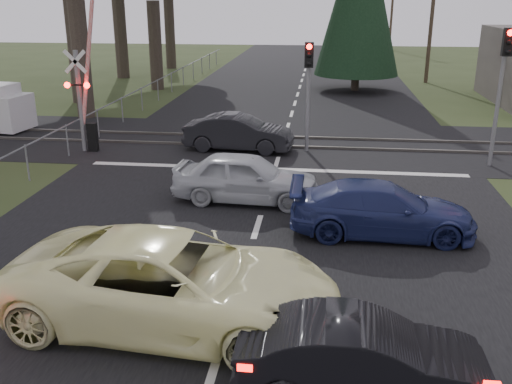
# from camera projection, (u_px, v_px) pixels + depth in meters

# --- Properties ---
(ground) EXTENTS (120.00, 120.00, 0.00)m
(ground) POSITION_uv_depth(u_px,v_px,m) (241.00, 281.00, 11.99)
(ground) COLOR #2D3919
(ground) RESTS_ON ground
(road) EXTENTS (14.00, 100.00, 0.01)m
(road) POSITION_uv_depth(u_px,v_px,m) (279.00, 156.00, 21.37)
(road) COLOR black
(road) RESTS_ON ground
(rail_corridor) EXTENTS (120.00, 8.00, 0.01)m
(rail_corridor) POSITION_uv_depth(u_px,v_px,m) (283.00, 143.00, 23.25)
(rail_corridor) COLOR black
(rail_corridor) RESTS_ON ground
(stop_line) EXTENTS (13.00, 0.35, 0.00)m
(stop_line) POSITION_uv_depth(u_px,v_px,m) (275.00, 169.00, 19.68)
(stop_line) COLOR silver
(stop_line) RESTS_ON ground
(rail_near) EXTENTS (120.00, 0.12, 0.10)m
(rail_near) POSITION_uv_depth(u_px,v_px,m) (281.00, 146.00, 22.48)
(rail_near) COLOR #59544C
(rail_near) RESTS_ON ground
(rail_far) EXTENTS (120.00, 0.12, 0.10)m
(rail_far) POSITION_uv_depth(u_px,v_px,m) (284.00, 137.00, 23.99)
(rail_far) COLOR #59544C
(rail_far) RESTS_ON ground
(crossing_signal) EXTENTS (1.62, 0.38, 6.96)m
(crossing_signal) POSITION_uv_depth(u_px,v_px,m) (86.00, 98.00, 21.32)
(crossing_signal) COLOR slate
(crossing_signal) RESTS_ON ground
(traffic_signal_right) EXTENTS (0.68, 0.48, 4.70)m
(traffic_signal_right) POSITION_uv_depth(u_px,v_px,m) (505.00, 71.00, 18.95)
(traffic_signal_right) COLOR slate
(traffic_signal_right) RESTS_ON ground
(traffic_signal_center) EXTENTS (0.32, 0.48, 4.10)m
(traffic_signal_center) POSITION_uv_depth(u_px,v_px,m) (308.00, 78.00, 20.98)
(traffic_signal_center) COLOR slate
(traffic_signal_center) RESTS_ON ground
(utility_pole_mid) EXTENTS (1.80, 0.26, 9.00)m
(utility_pole_mid) POSITION_uv_depth(u_px,v_px,m) (432.00, 11.00, 37.64)
(utility_pole_mid) COLOR #4C3D2D
(utility_pole_mid) RESTS_ON ground
(utility_pole_far) EXTENTS (1.80, 0.26, 9.00)m
(utility_pole_far) POSITION_uv_depth(u_px,v_px,m) (392.00, 5.00, 61.10)
(utility_pole_far) COLOR #4C3D2D
(utility_pole_far) RESTS_ON ground
(fence_left) EXTENTS (0.10, 36.00, 1.20)m
(fence_left) POSITION_uv_depth(u_px,v_px,m) (166.00, 96.00, 33.98)
(fence_left) COLOR slate
(fence_left) RESTS_ON ground
(cream_coupe) EXTENTS (6.22, 3.28, 1.67)m
(cream_coupe) POSITION_uv_depth(u_px,v_px,m) (173.00, 282.00, 10.21)
(cream_coupe) COLOR #FFFCB6
(cream_coupe) RESTS_ON ground
(dark_hatchback) EXTENTS (3.77, 1.32, 1.24)m
(dark_hatchback) POSITION_uv_depth(u_px,v_px,m) (362.00, 358.00, 8.43)
(dark_hatchback) COLOR black
(dark_hatchback) RESTS_ON ground
(silver_car) EXTENTS (4.30, 1.98, 1.43)m
(silver_car) POSITION_uv_depth(u_px,v_px,m) (246.00, 178.00, 16.45)
(silver_car) COLOR #ADB1B6
(silver_car) RESTS_ON ground
(blue_sedan) EXTENTS (4.57, 1.87, 1.32)m
(blue_sedan) POSITION_uv_depth(u_px,v_px,m) (382.00, 210.00, 14.14)
(blue_sedan) COLOR navy
(blue_sedan) RESTS_ON ground
(dark_car_far) EXTENTS (4.27, 1.79, 1.37)m
(dark_car_far) POSITION_uv_depth(u_px,v_px,m) (239.00, 133.00, 21.91)
(dark_car_far) COLOR black
(dark_car_far) RESTS_ON ground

